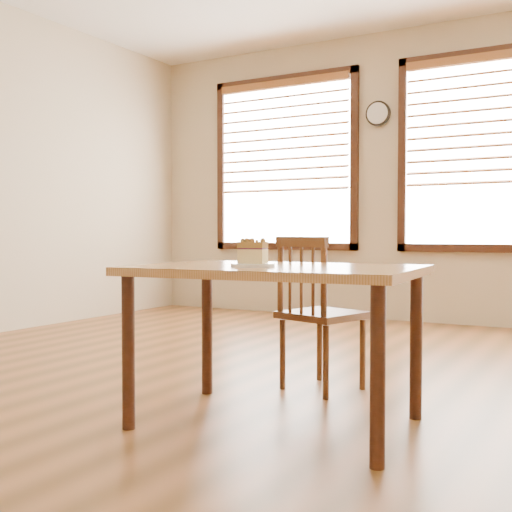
{
  "coord_description": "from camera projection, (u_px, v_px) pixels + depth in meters",
  "views": [
    {
      "loc": [
        1.41,
        -2.5,
        0.9
      ],
      "look_at": [
        -0.05,
        0.07,
        0.8
      ],
      "focal_mm": 45.0,
      "sensor_mm": 36.0,
      "label": 1
    }
  ],
  "objects": [
    {
      "name": "plate",
      "position": [
        253.0,
        265.0,
        2.93
      ],
      "size": [
        0.2,
        0.2,
        0.02
      ],
      "color": "white",
      "rests_on": "cafe_table_main"
    },
    {
      "name": "window_left",
      "position": [
        284.0,
        153.0,
        7.22
      ],
      "size": [
        1.76,
        0.1,
        1.96
      ],
      "color": "white",
      "rests_on": "room_shell"
    },
    {
      "name": "cafe_table_main",
      "position": [
        276.0,
        285.0,
        3.02
      ],
      "size": [
        1.37,
        0.97,
        0.75
      ],
      "rotation": [
        0.0,
        0.0,
        0.08
      ],
      "color": "#BD8349",
      "rests_on": "ground"
    },
    {
      "name": "cake_slice",
      "position": [
        253.0,
        251.0,
        2.93
      ],
      "size": [
        0.14,
        0.11,
        0.12
      ],
      "rotation": [
        0.0,
        0.0,
        0.2
      ],
      "color": "#FFED90",
      "rests_on": "plate"
    },
    {
      "name": "wall_clock",
      "position": [
        378.0,
        113.0,
        6.65
      ],
      "size": [
        0.26,
        0.05,
        0.26
      ],
      "color": "black",
      "rests_on": "room_shell"
    },
    {
      "name": "ground",
      "position": [
        258.0,
        433.0,
        2.89
      ],
      "size": [
        8.0,
        8.0,
        0.0
      ],
      "primitive_type": "plane",
      "color": "brown"
    },
    {
      "name": "cafe_chair_main",
      "position": [
        318.0,
        312.0,
        3.67
      ],
      "size": [
        0.5,
        0.5,
        0.89
      ],
      "rotation": [
        0.0,
        0.0,
        2.85
      ],
      "color": "#573418",
      "rests_on": "ground"
    },
    {
      "name": "room_shell",
      "position": [
        258.0,
        23.0,
        2.83
      ],
      "size": [
        8.0,
        8.0,
        8.0
      ],
      "color": "#C2AD8E",
      "rests_on": "ground"
    },
    {
      "name": "window_right",
      "position": [
        489.0,
        139.0,
        6.13
      ],
      "size": [
        1.76,
        0.1,
        1.96
      ],
      "color": "white",
      "rests_on": "room_shell"
    }
  ]
}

